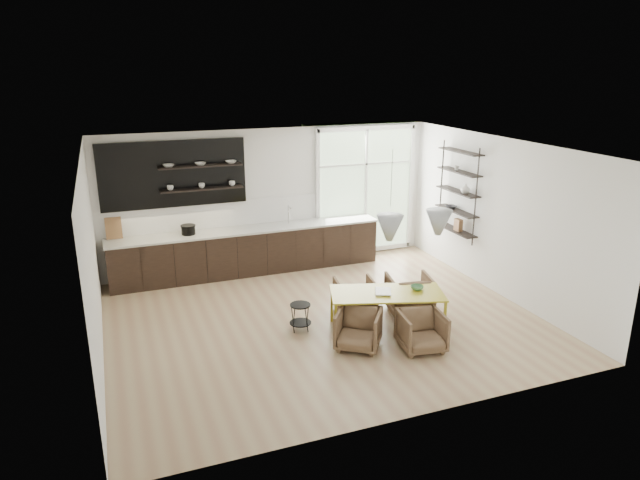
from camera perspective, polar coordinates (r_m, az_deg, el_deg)
The scene contains 11 objects.
room at distance 10.42m, azimuth 1.08°, elevation 2.29°, with size 7.02×6.01×2.91m.
kitchen_run at distance 11.76m, azimuth -7.65°, elevation -0.48°, with size 5.54×0.69×2.75m.
right_shelving at distance 11.73m, azimuth 13.67°, elevation 4.48°, with size 0.26×1.22×1.90m.
dining_table at distance 9.21m, azimuth 6.71°, elevation -5.49°, with size 1.95×1.31×0.65m.
armchair_back_left at distance 9.90m, azimuth 3.51°, elevation -5.64°, with size 0.65×0.67×0.61m, color brown.
armchair_back_right at distance 9.99m, azimuth 8.92°, elevation -5.40°, with size 0.73×0.75×0.68m, color brown.
armchair_front_left at distance 8.75m, azimuth 3.86°, elevation -8.88°, with size 0.65×0.67×0.61m, color brown.
armchair_front_right at distance 8.82m, azimuth 10.13°, elevation -8.94°, with size 0.64×0.66×0.60m, color brown.
wire_stool at distance 9.29m, azimuth -1.98°, elevation -7.35°, with size 0.35×0.35×0.45m.
table_book at distance 9.17m, azimuth 5.55°, elevation -5.15°, with size 0.25×0.33×0.03m, color white.
table_bowl at distance 9.37m, azimuth 9.69°, elevation -4.72°, with size 0.21×0.21×0.07m, color #4F8856.
Camera 1 is at (-3.19, -8.23, 4.17)m, focal length 32.00 mm.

